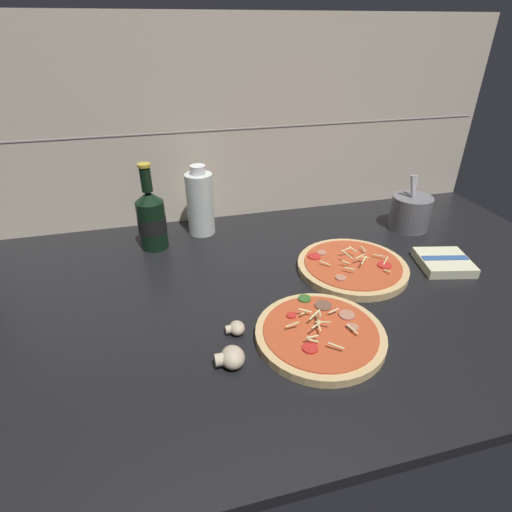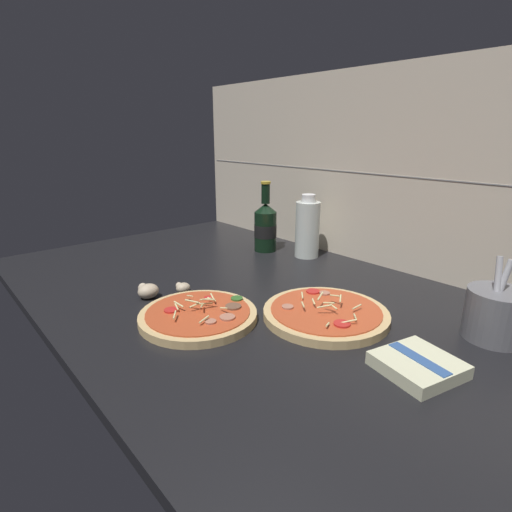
{
  "view_description": "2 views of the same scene",
  "coord_description": "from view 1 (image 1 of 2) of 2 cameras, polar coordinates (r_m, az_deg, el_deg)",
  "views": [
    {
      "loc": [
        -26.99,
        -73.0,
        56.44
      ],
      "look_at": [
        -6.48,
        5.81,
        9.35
      ],
      "focal_mm": 28.0,
      "sensor_mm": 36.0,
      "label": 1
    },
    {
      "loc": [
        68.82,
        -60.18,
        41.99
      ],
      "look_at": [
        -5.44,
        4.42,
        11.25
      ],
      "focal_mm": 28.0,
      "sensor_mm": 36.0,
      "label": 2
    }
  ],
  "objects": [
    {
      "name": "mushroom_left",
      "position": [
        0.75,
        -3.57,
        -14.28
      ],
      "size": [
        5.49,
        5.22,
        3.66
      ],
      "color": "beige",
      "rests_on": "counter_slab"
    },
    {
      "name": "oil_bottle",
      "position": [
        1.18,
        -7.97,
        7.52
      ],
      "size": [
        7.86,
        7.86,
        20.51
      ],
      "color": "silver",
      "rests_on": "counter_slab"
    },
    {
      "name": "tile_backsplash",
      "position": [
        1.24,
        -1.8,
        17.75
      ],
      "size": [
        160.0,
        1.13,
        60.0
      ],
      "color": "beige",
      "rests_on": "ground"
    },
    {
      "name": "dish_towel",
      "position": [
        1.13,
        25.32,
        -0.86
      ],
      "size": [
        14.68,
        14.78,
        2.56
      ],
      "color": "beige",
      "rests_on": "counter_slab"
    },
    {
      "name": "mushroom_right",
      "position": [
        0.81,
        -2.87,
        -10.26
      ],
      "size": [
        3.91,
        3.73,
        2.61
      ],
      "color": "beige",
      "rests_on": "counter_slab"
    },
    {
      "name": "counter_slab",
      "position": [
        0.95,
        4.67,
        -5.42
      ],
      "size": [
        160.0,
        90.0,
        2.5
      ],
      "color": "black",
      "rests_on": "ground"
    },
    {
      "name": "utensil_crock",
      "position": [
        1.3,
        21.17,
        5.85
      ],
      "size": [
        11.72,
        11.72,
        16.83
      ],
      "color": "slate",
      "rests_on": "counter_slab"
    },
    {
      "name": "beer_bottle",
      "position": [
        1.12,
        -14.7,
        5.19
      ],
      "size": [
        7.66,
        7.66,
        23.78
      ],
      "color": "black",
      "rests_on": "counter_slab"
    },
    {
      "name": "pizza_near",
      "position": [
        0.81,
        9.14,
        -10.93
      ],
      "size": [
        25.77,
        25.77,
        4.78
      ],
      "color": "tan",
      "rests_on": "counter_slab"
    },
    {
      "name": "pizza_far",
      "position": [
        1.04,
        13.57,
        -1.47
      ],
      "size": [
        27.61,
        27.61,
        5.17
      ],
      "color": "tan",
      "rests_on": "counter_slab"
    }
  ]
}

